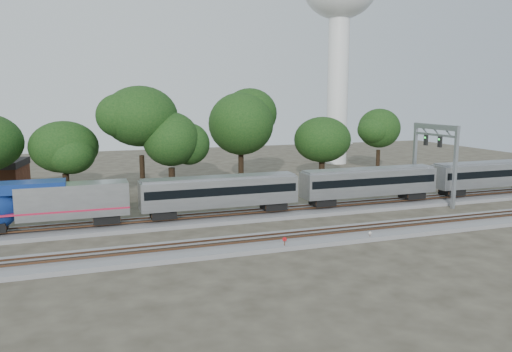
# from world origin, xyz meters

# --- Properties ---
(ground) EXTENTS (160.00, 160.00, 0.00)m
(ground) POSITION_xyz_m (0.00, 0.00, 0.00)
(ground) COLOR #383328
(ground) RESTS_ON ground
(track_far) EXTENTS (160.00, 5.00, 0.73)m
(track_far) POSITION_xyz_m (0.00, 6.00, 0.21)
(track_far) COLOR slate
(track_far) RESTS_ON ground
(track_near) EXTENTS (160.00, 5.00, 0.73)m
(track_near) POSITION_xyz_m (0.00, -4.00, 0.21)
(track_near) COLOR slate
(track_near) RESTS_ON ground
(train) EXTENTS (123.54, 3.00, 4.43)m
(train) POSITION_xyz_m (35.53, 6.00, 3.11)
(train) COLOR silver
(train) RESTS_ON ground
(switch_stand_red) EXTENTS (0.35, 0.18, 1.15)m
(switch_stand_red) POSITION_xyz_m (1.52, -6.11, 0.74)
(switch_stand_red) COLOR #512D19
(switch_stand_red) RESTS_ON ground
(switch_stand_white) EXTENTS (0.27, 0.07, 0.86)m
(switch_stand_white) POSITION_xyz_m (9.97, -6.04, 0.55)
(switch_stand_white) COLOR #512D19
(switch_stand_white) RESTS_ON ground
(switch_lever) EXTENTS (0.52, 0.33, 0.30)m
(switch_lever) POSITION_xyz_m (6.15, -5.14, 0.15)
(switch_lever) COLOR #512D19
(switch_lever) RESTS_ON ground
(water_tower) EXTENTS (14.14, 14.14, 39.16)m
(water_tower) POSITION_xyz_m (32.49, 42.36, 29.01)
(water_tower) COLOR silver
(water_tower) RESTS_ON ground
(signal_gantry) EXTENTS (0.67, 7.95, 9.67)m
(signal_gantry) POSITION_xyz_m (26.30, 6.00, 7.05)
(signal_gantry) COLOR gray
(signal_gantry) RESTS_ON ground
(tree_2) EXTENTS (7.15, 7.15, 10.08)m
(tree_2) POSITION_xyz_m (-16.46, 19.46, 7.01)
(tree_2) COLOR black
(tree_2) RESTS_ON ground
(tree_3) EXTENTS (10.73, 10.73, 15.12)m
(tree_3) POSITION_xyz_m (-7.39, 19.37, 10.54)
(tree_3) COLOR black
(tree_3) RESTS_ON ground
(tree_4) EXTENTS (7.92, 7.92, 11.16)m
(tree_4) POSITION_xyz_m (-3.99, 17.48, 7.77)
(tree_4) COLOR black
(tree_4) RESTS_ON ground
(tree_5) EXTENTS (9.36, 9.36, 13.19)m
(tree_5) POSITION_xyz_m (6.74, 22.71, 9.19)
(tree_5) COLOR black
(tree_5) RESTS_ON ground
(tree_6) EXTENTS (6.83, 6.83, 9.64)m
(tree_6) POSITION_xyz_m (18.93, 21.59, 6.70)
(tree_6) COLOR black
(tree_6) RESTS_ON ground
(tree_7) EXTENTS (7.91, 7.91, 11.15)m
(tree_7) POSITION_xyz_m (32.10, 27.08, 7.76)
(tree_7) COLOR black
(tree_7) RESTS_ON ground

